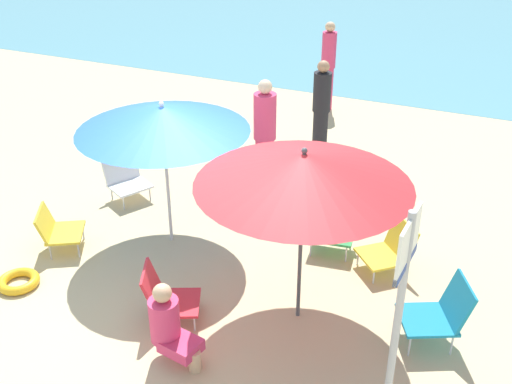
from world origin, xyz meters
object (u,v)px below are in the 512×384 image
object	(u,v)px
beach_chair_c	(126,179)
beach_chair_f	(57,229)
umbrella_blue	(162,119)
person_c	(321,111)
warning_sign	(400,300)
beach_chair_d	(390,248)
beach_chair_e	(440,312)
beach_chair_a	(166,296)
beach_chair_b	(333,224)
umbrella_red	(304,169)
swim_ring	(19,281)
person_d	(328,66)
person_a	(169,325)
person_b	(265,139)

from	to	relation	value
beach_chair_c	beach_chair_f	distance (m)	1.46
beach_chair_f	umbrella_blue	bearing A→B (deg)	2.42
person_c	warning_sign	size ratio (longest dim) A/B	0.74
beach_chair_d	beach_chair_f	distance (m)	3.99
beach_chair_e	beach_chair_f	distance (m)	4.52
beach_chair_a	person_c	bearing A→B (deg)	62.65
beach_chair_f	warning_sign	size ratio (longest dim) A/B	0.32
beach_chair_b	warning_sign	world-z (taller)	warning_sign
beach_chair_f	umbrella_red	bearing A→B (deg)	-30.26
umbrella_red	swim_ring	bearing A→B (deg)	-165.69
person_d	warning_sign	size ratio (longest dim) A/B	0.77
beach_chair_b	beach_chair_f	bearing A→B (deg)	-72.94
beach_chair_b	person_a	size ratio (longest dim) A/B	0.73
umbrella_red	beach_chair_a	size ratio (longest dim) A/B	2.97
beach_chair_e	person_a	bearing A→B (deg)	3.06
beach_chair_b	beach_chair_f	size ratio (longest dim) A/B	0.89
person_a	person_b	world-z (taller)	person_b
beach_chair_c	beach_chair_e	world-z (taller)	beach_chair_e
warning_sign	swim_ring	distance (m)	4.49
beach_chair_b	warning_sign	distance (m)	3.08
beach_chair_d	person_d	world-z (taller)	person_d
umbrella_red	beach_chair_f	xyz separation A→B (m)	(-3.12, -0.01, -1.42)
beach_chair_b	warning_sign	bearing A→B (deg)	17.97
beach_chair_e	beach_chair_b	bearing A→B (deg)	-65.69
beach_chair_b	person_a	xyz separation A→B (m)	(-0.82, -2.49, 0.08)
person_c	beach_chair_b	bearing A→B (deg)	23.38
person_a	person_c	xyz separation A→B (m)	(-0.15, 4.86, 0.41)
person_b	person_c	world-z (taller)	person_b
beach_chair_a	person_b	bearing A→B (deg)	68.00
beach_chair_a	person_d	size ratio (longest dim) A/B	0.42
beach_chair_c	beach_chair_e	bearing A→B (deg)	12.35
person_a	person_b	size ratio (longest dim) A/B	0.50
person_a	person_d	world-z (taller)	person_d
beach_chair_a	beach_chair_f	size ratio (longest dim) A/B	1.01
beach_chair_d	person_a	size ratio (longest dim) A/B	0.87
swim_ring	beach_chair_e	bearing A→B (deg)	12.25
beach_chair_b	beach_chair_d	xyz separation A→B (m)	(0.75, -0.19, -0.04)
person_c	swim_ring	xyz separation A→B (m)	(-2.03, -4.55, -0.77)
person_a	person_c	world-z (taller)	person_c
umbrella_blue	beach_chair_c	bearing A→B (deg)	147.91
beach_chair_a	warning_sign	distance (m)	2.73
umbrella_red	beach_chair_f	distance (m)	3.43
beach_chair_f	person_c	size ratio (longest dim) A/B	0.43
beach_chair_d	person_c	bearing A→B (deg)	-98.25
person_c	beach_chair_a	bearing A→B (deg)	-1.38
person_c	person_d	bearing A→B (deg)	-163.69
beach_chair_a	beach_chair_c	xyz separation A→B (m)	(-1.89, 2.06, -0.02)
beach_chair_c	person_c	size ratio (longest dim) A/B	0.44
person_c	warning_sign	bearing A→B (deg)	25.21
beach_chair_a	beach_chair_e	distance (m)	2.74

